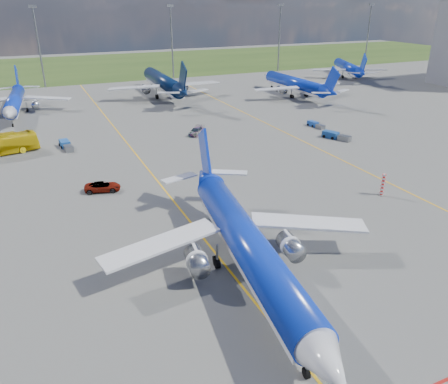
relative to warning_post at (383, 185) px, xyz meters
name	(u,v)px	position (x,y,z in m)	size (l,w,h in m)	color
ground	(230,271)	(-26.00, -8.00, -1.50)	(400.00, 400.00, 0.00)	#585855
grass_strip	(67,68)	(-26.00, 142.00, -1.50)	(400.00, 80.00, 0.01)	#2D4719
taxiway_lines	(153,174)	(-25.83, 19.70, -1.49)	(60.25, 160.00, 0.02)	yellow
floodlight_masts	(109,41)	(-16.00, 102.00, 11.06)	(202.20, 0.50, 22.70)	slate
warning_post	(383,185)	(0.00, 0.00, 0.00)	(0.50, 0.50, 3.00)	red
bg_jet_nnw	(17,115)	(-44.07, 68.64, -1.50)	(25.69, 33.72, 8.83)	#0D2CB9
bg_jet_n	(164,96)	(-7.47, 75.06, -1.50)	(31.96, 41.94, 10.98)	#07183A
bg_jet_ne	(294,96)	(25.02, 61.04, -1.50)	(27.64, 36.28, 9.50)	#0D2CB9
bg_jet_ene	(347,77)	(58.46, 80.65, -1.50)	(26.40, 34.66, 9.08)	#0D2CB9
main_airliner	(247,277)	(-24.88, -9.49, -1.50)	(28.56, 37.49, 9.82)	#0D2CB9
apron_bus	(0,145)	(-46.78, 39.04, 0.19)	(2.85, 12.16, 3.39)	#DABA0C
service_car_b	(103,187)	(-33.80, 16.48, -0.84)	(2.20, 4.76, 1.32)	#999999
service_car_c	(196,131)	(-12.50, 36.83, -0.80)	(1.96, 4.81, 1.40)	#999999
baggage_tug_w	(335,136)	(10.32, 23.60, -0.93)	(3.55, 5.57, 1.22)	navy
baggage_tug_c	(66,145)	(-36.40, 38.21, -0.95)	(1.97, 5.33, 1.17)	#1C52A8
baggage_tug_e	(315,125)	(11.81, 32.11, -1.03)	(1.56, 4.53, 1.00)	#1C49AA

